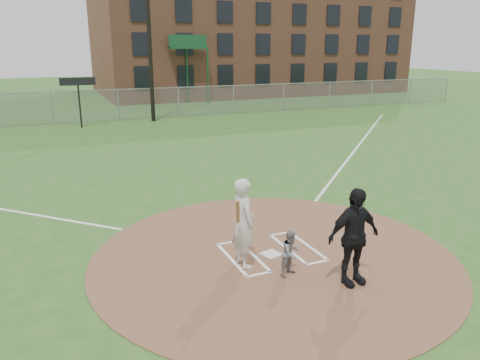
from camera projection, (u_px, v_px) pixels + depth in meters
name	position (u px, v px, depth m)	size (l,w,h in m)	color
ground	(274.00, 255.00, 10.88)	(140.00, 140.00, 0.00)	#2D5A1F
dirt_circle	(274.00, 255.00, 10.88)	(8.40, 8.40, 0.02)	brown
home_plate	(271.00, 254.00, 10.87)	(0.40, 0.40, 0.03)	silver
foul_line_first	(356.00, 148.00, 22.22)	(0.10, 24.00, 0.01)	white
catcher	(291.00, 253.00, 9.81)	(0.48, 0.38, 0.99)	slate
umpire	(354.00, 237.00, 9.32)	(1.19, 0.49, 2.03)	black
batters_boxes	(271.00, 252.00, 11.01)	(2.08, 1.88, 0.01)	white
batter_at_plate	(243.00, 223.00, 10.10)	(0.70, 1.06, 1.99)	silver
outfield_fence	(118.00, 105.00, 30.05)	(56.08, 0.08, 2.03)	slate
brick_warehouse	(246.00, 17.00, 48.38)	(30.00, 17.17, 15.00)	brown
light_pole	(148.00, 13.00, 28.37)	(1.20, 0.30, 12.22)	black
scoreboard_sign	(78.00, 87.00, 27.14)	(2.00, 0.10, 2.93)	black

